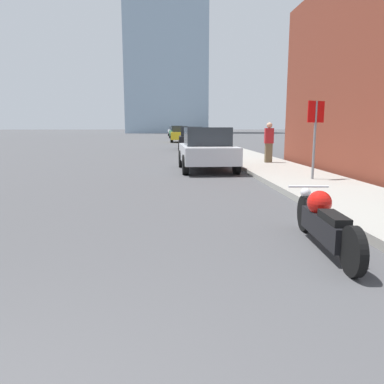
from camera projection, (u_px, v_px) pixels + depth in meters
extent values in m
cube|color=gray|center=(203.00, 141.00, 40.93)|extent=(2.55, 240.00, 0.15)
cube|color=#8CA5BC|center=(166.00, 23.00, 93.84)|extent=(19.77, 19.77, 54.57)
cylinder|color=black|center=(305.00, 214.00, 5.97)|extent=(0.14, 0.58, 0.58)
cylinder|color=black|center=(353.00, 251.00, 4.16)|extent=(0.14, 0.58, 0.58)
cube|color=black|center=(325.00, 227.00, 5.06)|extent=(0.35, 1.41, 0.31)
sphere|color=red|center=(319.00, 203.00, 5.29)|extent=(0.34, 0.34, 0.34)
cube|color=black|center=(334.00, 218.00, 4.73)|extent=(0.26, 0.65, 0.10)
sphere|color=silver|center=(306.00, 193.00, 5.94)|extent=(0.16, 0.16, 0.16)
cylinder|color=silver|center=(308.00, 186.00, 5.79)|extent=(0.62, 0.08, 0.04)
cube|color=#BCBCC1|center=(207.00, 153.00, 14.17)|extent=(1.95, 3.98, 0.61)
cube|color=#23282D|center=(207.00, 136.00, 14.06)|extent=(1.64, 1.92, 0.67)
cylinder|color=black|center=(181.00, 159.00, 15.35)|extent=(0.21, 0.70, 0.70)
cylinder|color=black|center=(225.00, 158.00, 15.50)|extent=(0.21, 0.70, 0.70)
cylinder|color=black|center=(185.00, 165.00, 12.94)|extent=(0.21, 0.70, 0.70)
cylinder|color=black|center=(237.00, 164.00, 13.10)|extent=(0.21, 0.70, 0.70)
cube|color=black|center=(191.00, 141.00, 26.99)|extent=(1.90, 4.39, 0.65)
cube|color=#23282D|center=(191.00, 131.00, 26.87)|extent=(1.55, 2.13, 0.67)
cylinder|color=black|center=(180.00, 144.00, 28.33)|extent=(0.23, 0.63, 0.62)
cylinder|color=black|center=(201.00, 144.00, 28.38)|extent=(0.23, 0.63, 0.62)
cylinder|color=black|center=(180.00, 146.00, 25.70)|extent=(0.23, 0.63, 0.62)
cylinder|color=black|center=(203.00, 146.00, 25.75)|extent=(0.23, 0.63, 0.62)
cube|color=gold|center=(180.00, 136.00, 39.41)|extent=(2.04, 4.02, 0.77)
cube|color=#23282D|center=(180.00, 129.00, 39.29)|extent=(1.66, 1.96, 0.60)
cylinder|color=black|center=(172.00, 139.00, 40.65)|extent=(0.23, 0.61, 0.60)
cylinder|color=black|center=(188.00, 139.00, 40.69)|extent=(0.23, 0.61, 0.60)
cylinder|color=black|center=(171.00, 140.00, 38.26)|extent=(0.23, 0.61, 0.60)
cylinder|color=black|center=(189.00, 140.00, 38.29)|extent=(0.23, 0.61, 0.60)
cube|color=#1E6B33|center=(176.00, 133.00, 51.57)|extent=(1.99, 4.41, 0.74)
cube|color=#23282D|center=(176.00, 128.00, 51.45)|extent=(1.59, 2.16, 0.65)
cylinder|color=black|center=(170.00, 136.00, 52.83)|extent=(0.24, 0.70, 0.69)
cylinder|color=black|center=(181.00, 136.00, 53.05)|extent=(0.24, 0.70, 0.69)
cylinder|color=black|center=(171.00, 136.00, 50.22)|extent=(0.24, 0.70, 0.69)
cylinder|color=black|center=(183.00, 136.00, 50.44)|extent=(0.24, 0.70, 0.69)
cube|color=silver|center=(174.00, 132.00, 63.52)|extent=(2.18, 4.37, 0.76)
cube|color=#23282D|center=(174.00, 128.00, 63.41)|extent=(1.72, 2.16, 0.59)
cylinder|color=black|center=(169.00, 134.00, 64.73)|extent=(0.26, 0.71, 0.70)
cylinder|color=black|center=(179.00, 134.00, 65.00)|extent=(0.26, 0.71, 0.70)
cylinder|color=black|center=(170.00, 134.00, 62.18)|extent=(0.26, 0.71, 0.70)
cylinder|color=black|center=(181.00, 134.00, 62.45)|extent=(0.26, 0.71, 0.70)
cylinder|color=slate|center=(314.00, 141.00, 10.70)|extent=(0.07, 0.07, 2.22)
cube|color=red|center=(316.00, 112.00, 10.56)|extent=(0.57, 0.26, 0.60)
cube|color=brown|center=(268.00, 153.00, 15.81)|extent=(0.29, 0.20, 0.80)
cube|color=#B22328|center=(269.00, 136.00, 15.69)|extent=(0.36, 0.20, 0.64)
sphere|color=tan|center=(269.00, 125.00, 15.61)|extent=(0.23, 0.23, 0.23)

